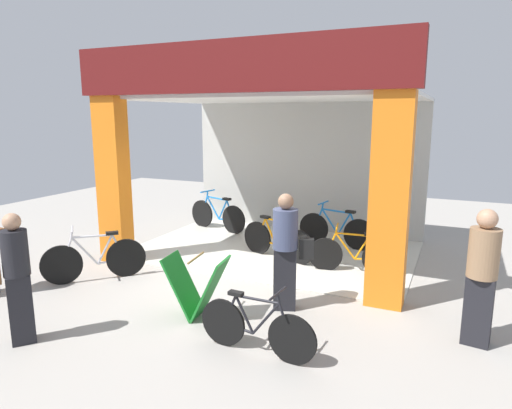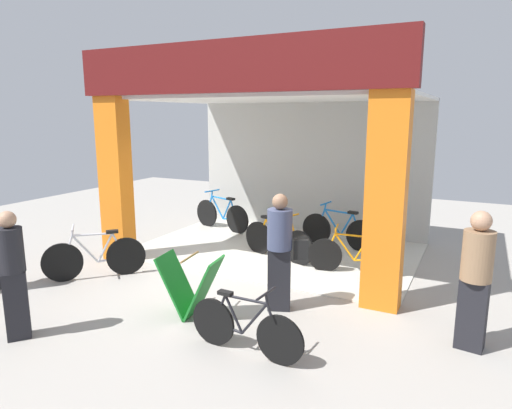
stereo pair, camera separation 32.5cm
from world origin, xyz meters
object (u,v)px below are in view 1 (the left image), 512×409
Objects in this scene: bicycle_inside_2 at (336,230)px; bicycle_parked_1 at (256,328)px; bicycle_inside_0 at (353,254)px; sandwich_board_sign at (197,287)px; pedestrian_0 at (482,275)px; pedestrian_1 at (286,250)px; bicycle_inside_3 at (218,215)px; bicycle_parked_0 at (95,259)px; bicycle_inside_1 at (277,240)px; pedestrian_2 at (16,278)px.

bicycle_inside_2 is 1.13× the size of bicycle_parked_1.
sandwich_board_sign is (-1.60, -2.67, 0.09)m from bicycle_inside_0.
bicycle_inside_2 reaches higher than bicycle_inside_0.
pedestrian_1 is at bearing 179.96° from pedestrian_0.
bicycle_inside_3 is at bearing 176.68° from bicycle_inside_2.
bicycle_inside_3 is 1.34× the size of bicycle_parked_0.
bicycle_inside_3 reaches higher than bicycle_parked_1.
bicycle_inside_0 is 0.90× the size of pedestrian_1.
bicycle_parked_1 is (1.11, -3.45, -0.04)m from bicycle_inside_1.
bicycle_inside_0 is 0.93× the size of pedestrian_2.
bicycle_inside_3 is (-3.68, 1.65, 0.04)m from bicycle_inside_0.
sandwich_board_sign is (-0.92, -4.15, 0.06)m from bicycle_inside_2.
bicycle_inside_0 is at bearing -65.15° from bicycle_inside_2.
bicycle_inside_1 reaches higher than bicycle_parked_1.
sandwich_board_sign is at bearing -102.44° from bicycle_inside_2.
bicycle_inside_3 reaches higher than bicycle_inside_1.
bicycle_inside_1 is 4.11m from pedestrian_0.
bicycle_parked_0 is at bearing 109.92° from pedestrian_2.
bicycle_inside_1 is at bearing -34.18° from bicycle_inside_3.
bicycle_inside_3 is at bearing 145.82° from bicycle_inside_1.
pedestrian_0 reaches higher than bicycle_inside_1.
pedestrian_0 reaches higher than sandwich_board_sign.
pedestrian_1 is at bearing -106.30° from bicycle_inside_0.
pedestrian_1 is (3.38, 0.28, 0.52)m from bicycle_parked_0.
bicycle_parked_1 is (-0.42, -3.27, -0.01)m from bicycle_inside_0.
bicycle_parked_0 is (-0.25, -3.84, -0.01)m from bicycle_inside_3.
bicycle_inside_3 is 1.00× the size of pedestrian_0.
bicycle_parked_0 is at bearing -135.40° from bicycle_inside_1.
pedestrian_0 reaches higher than bicycle_inside_3.
bicycle_parked_1 is at bearing -26.68° from sandwich_board_sign.
bicycle_inside_2 reaches higher than bicycle_parked_0.
bicycle_inside_1 is 1.00× the size of pedestrian_2.
bicycle_parked_1 is at bearing -150.37° from pedestrian_0.
sandwich_board_sign is at bearing -120.88° from bicycle_inside_0.
bicycle_parked_0 is at bearing -131.58° from bicycle_inside_2.
bicycle_inside_3 is at bearing 131.31° from pedestrian_1.
pedestrian_0 is at bearing -44.14° from bicycle_inside_0.
pedestrian_0 is at bearing 2.71° from bicycle_parked_0.
bicycle_parked_1 is 1.33m from sandwich_board_sign.
bicycle_inside_1 is 0.97× the size of bicycle_inside_3.
pedestrian_1 is (0.13, -3.38, 0.52)m from bicycle_inside_2.
sandwich_board_sign reaches higher than bicycle_parked_1.
pedestrian_0 reaches higher than bicycle_inside_2.
bicycle_inside_1 is at bearing -123.19° from bicycle_inside_2.
bicycle_parked_0 is 0.74× the size of pedestrian_1.
bicycle_parked_0 reaches higher than bicycle_parked_1.
bicycle_inside_1 is at bearing 173.09° from bicycle_inside_0.
bicycle_inside_3 is 1.03× the size of pedestrian_2.
bicycle_inside_1 is 1.80× the size of sandwich_board_sign.
pedestrian_1 is at bearing 4.76° from bicycle_parked_0.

